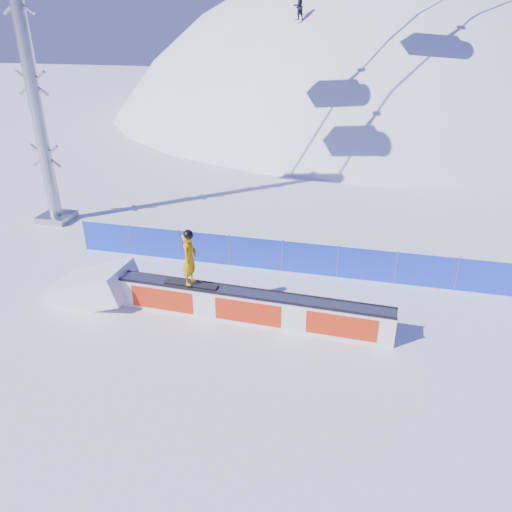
# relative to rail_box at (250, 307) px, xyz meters

# --- Properties ---
(ground) EXTENTS (160.00, 160.00, 0.00)m
(ground) POSITION_rel_rail_box_xyz_m (3.31, -0.96, -0.51)
(ground) COLOR white
(ground) RESTS_ON ground
(snow_hill) EXTENTS (64.00, 64.00, 64.00)m
(snow_hill) POSITION_rel_rail_box_xyz_m (3.31, 41.04, -18.51)
(snow_hill) COLOR white
(snow_hill) RESTS_ON ground
(safety_fence) EXTENTS (22.05, 0.05, 1.30)m
(safety_fence) POSITION_rel_rail_box_xyz_m (3.31, 3.54, 0.10)
(safety_fence) COLOR #1934D0
(safety_fence) RESTS_ON ground
(rail_box) EXTENTS (8.59, 0.87, 1.03)m
(rail_box) POSITION_rel_rail_box_xyz_m (0.00, 0.00, 0.00)
(rail_box) COLOR white
(rail_box) RESTS_ON ground
(snow_ramp) EXTENTS (2.79, 1.79, 1.70)m
(snow_ramp) POSITION_rel_rail_box_xyz_m (-5.36, 0.17, -0.51)
(snow_ramp) COLOR white
(snow_ramp) RESTS_ON ground
(snowboarder) EXTENTS (1.73, 0.64, 1.80)m
(snowboarder) POSITION_rel_rail_box_xyz_m (-1.88, 0.06, 1.41)
(snowboarder) COLOR black
(snowboarder) RESTS_ON rail_box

